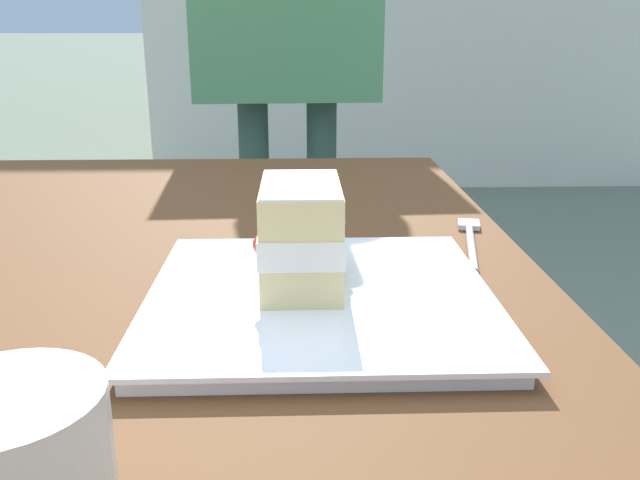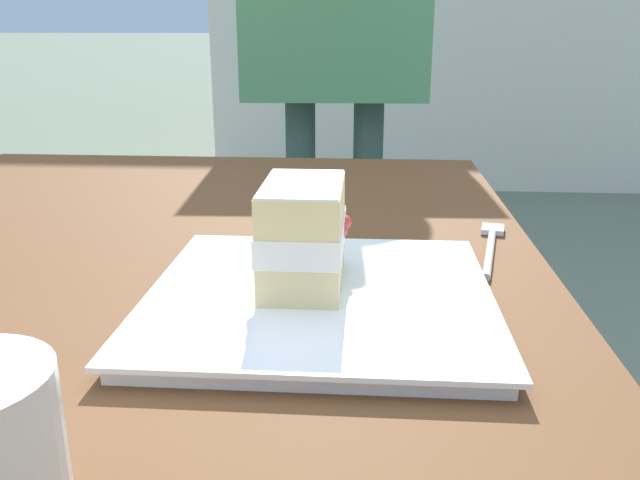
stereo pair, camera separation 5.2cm
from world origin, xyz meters
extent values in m
cylinder|color=brown|center=(-0.67, 0.36, 0.32)|extent=(0.07, 0.07, 0.65)
cube|color=brown|center=(0.00, 0.00, 0.67)|extent=(1.45, 0.83, 0.04)
cube|color=white|center=(-0.09, 0.20, 0.69)|extent=(0.26, 0.26, 0.01)
cube|color=white|center=(-0.09, 0.20, 0.70)|extent=(0.28, 0.28, 0.00)
cube|color=#EAD18C|center=(-0.10, 0.19, 0.72)|extent=(0.11, 0.06, 0.03)
cube|color=white|center=(-0.10, 0.19, 0.75)|extent=(0.11, 0.07, 0.02)
sphere|color=red|center=(-0.13, 0.22, 0.75)|extent=(0.01, 0.01, 0.01)
sphere|color=red|center=(-0.12, 0.22, 0.75)|extent=(0.02, 0.02, 0.02)
sphere|color=red|center=(-0.07, 0.16, 0.75)|extent=(0.02, 0.02, 0.02)
sphere|color=red|center=(-0.06, 0.16, 0.75)|extent=(0.02, 0.02, 0.02)
cube|color=#EAD18C|center=(-0.10, 0.19, 0.77)|extent=(0.11, 0.06, 0.03)
cube|color=white|center=(-0.10, 0.19, 0.79)|extent=(0.10, 0.06, 0.00)
cylinder|color=silver|center=(-0.22, 0.36, 0.69)|extent=(0.14, 0.04, 0.01)
cube|color=silver|center=(-0.31, 0.38, 0.69)|extent=(0.03, 0.03, 0.01)
cylinder|color=silver|center=(0.17, 0.07, 0.73)|extent=(0.08, 0.08, 0.08)
cylinder|color=black|center=(0.17, 0.07, 0.76)|extent=(0.07, 0.07, 0.00)
cylinder|color=#334B43|center=(-1.10, 0.08, 0.37)|extent=(0.07, 0.07, 0.75)
cylinder|color=#334B43|center=(-1.11, 0.24, 0.37)|extent=(0.07, 0.07, 0.75)
camera|label=1|loc=(0.41, 0.19, 0.91)|focal=37.23mm
camera|label=2|loc=(0.41, 0.24, 0.91)|focal=37.23mm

